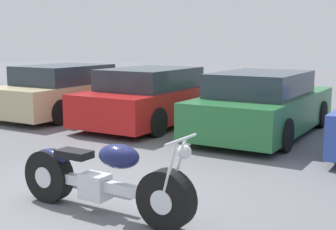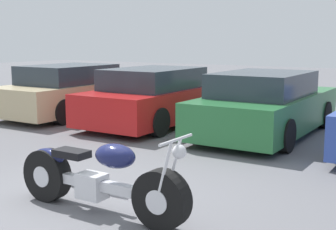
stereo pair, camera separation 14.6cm
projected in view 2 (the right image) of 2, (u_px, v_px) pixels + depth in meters
The scene contains 5 objects.
ground_plane at pixel (81, 199), 6.00m from camera, with size 60.00×60.00×0.00m, color slate.
motorcycle at pixel (98, 179), 5.45m from camera, with size 2.39×0.62×1.02m.
parked_car_champagne at pixel (74, 91), 12.67m from camera, with size 1.95×4.50×1.35m.
parked_car_red at pixel (158, 97), 11.30m from camera, with size 1.95×4.50×1.35m.
parked_car_green at pixel (266, 105), 9.94m from camera, with size 1.95×4.50×1.35m.
Camera 2 is at (4.00, -4.29, 2.02)m, focal length 50.00 mm.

